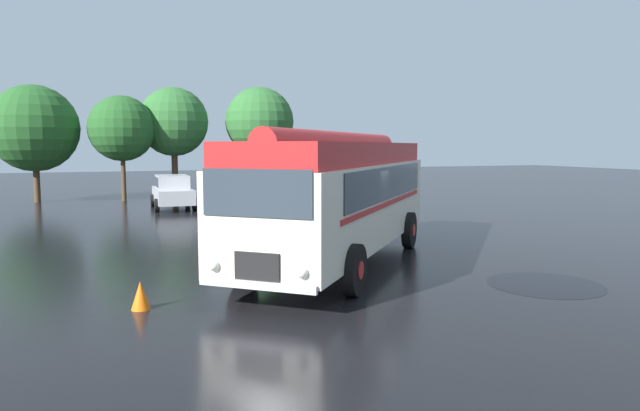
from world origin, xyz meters
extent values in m
plane|color=black|center=(0.00, 0.00, 0.00)|extent=(120.00, 120.00, 0.00)
cube|color=silver|center=(0.17, 0.22, 1.60)|extent=(8.43, 9.20, 2.10)
cube|color=red|center=(0.17, 0.22, 2.93)|extent=(8.14, 8.92, 0.56)
cylinder|color=red|center=(0.17, 0.22, 3.19)|extent=(6.66, 7.58, 0.60)
cube|color=#2D3842|center=(1.32, -0.38, 2.17)|extent=(5.25, 6.08, 0.84)
cube|color=#2D3842|center=(-0.59, 1.27, 2.17)|extent=(5.25, 6.08, 0.84)
cube|color=red|center=(1.26, -0.46, 1.63)|extent=(5.38, 6.23, 0.12)
cube|color=red|center=(-0.66, 1.19, 1.63)|extent=(5.38, 6.23, 0.12)
cube|color=#2D3842|center=(-3.11, -3.58, 2.27)|extent=(1.69, 1.46, 0.88)
cube|color=black|center=(-3.11, -3.58, 0.90)|extent=(0.72, 0.63, 0.56)
cube|color=silver|center=(-3.12, -3.60, 0.57)|extent=(1.86, 1.63, 0.16)
sphere|color=white|center=(-2.43, -4.18, 0.87)|extent=(0.22, 0.22, 0.22)
sphere|color=white|center=(-3.80, -3.00, 0.87)|extent=(0.22, 0.22, 0.22)
cylinder|color=black|center=(-0.87, -2.98, 0.55)|extent=(0.93, 1.02, 1.10)
cylinder|color=red|center=(-0.87, -2.98, 0.55)|extent=(0.49, 0.50, 0.39)
cylinder|color=black|center=(-2.84, -1.28, 0.55)|extent=(0.93, 1.02, 1.10)
cylinder|color=red|center=(-2.84, -1.28, 0.55)|extent=(0.49, 0.50, 0.39)
cylinder|color=black|center=(3.05, 1.56, 0.55)|extent=(0.93, 1.02, 1.10)
cylinder|color=red|center=(3.05, 1.56, 0.55)|extent=(0.49, 0.50, 0.39)
cylinder|color=black|center=(1.08, 3.26, 0.55)|extent=(0.93, 1.02, 1.10)
cylinder|color=red|center=(1.08, 3.26, 0.55)|extent=(0.49, 0.50, 0.39)
cube|color=#B7BABF|center=(-2.44, 15.39, 0.67)|extent=(1.74, 4.22, 0.70)
cube|color=#B7BABF|center=(-2.44, 15.54, 1.34)|extent=(1.52, 2.20, 0.64)
cube|color=#2D3842|center=(-1.68, 15.54, 1.34)|extent=(0.04, 1.93, 0.50)
cube|color=#2D3842|center=(-3.20, 15.55, 1.34)|extent=(0.04, 1.93, 0.50)
cylinder|color=black|center=(-1.57, 14.08, 0.32)|extent=(0.21, 0.64, 0.64)
cylinder|color=black|center=(-3.33, 14.10, 0.32)|extent=(0.21, 0.64, 0.64)
cylinder|color=black|center=(-1.55, 16.69, 0.32)|extent=(0.21, 0.64, 0.64)
cylinder|color=black|center=(-3.31, 16.70, 0.32)|extent=(0.21, 0.64, 0.64)
cube|color=#B7BABF|center=(0.03, 14.83, 0.67)|extent=(2.28, 4.40, 0.70)
cube|color=#B7BABF|center=(0.05, 14.98, 1.34)|extent=(1.79, 2.38, 0.64)
cube|color=#2D3842|center=(0.80, 14.87, 1.34)|extent=(0.30, 1.92, 0.50)
cube|color=#2D3842|center=(-0.70, 15.09, 1.34)|extent=(0.30, 1.92, 0.50)
cylinder|color=black|center=(0.71, 13.42, 0.32)|extent=(0.29, 0.66, 0.64)
cylinder|color=black|center=(-1.03, 13.67, 0.32)|extent=(0.29, 0.66, 0.64)
cylinder|color=black|center=(1.08, 16.00, 0.32)|extent=(0.29, 0.66, 0.64)
cylinder|color=black|center=(-0.66, 16.25, 0.32)|extent=(0.29, 0.66, 0.64)
cube|color=navy|center=(3.24, 15.21, 0.67)|extent=(2.09, 4.34, 0.70)
cube|color=navy|center=(3.26, 15.36, 1.34)|extent=(1.70, 2.32, 0.64)
cube|color=#2D3842|center=(4.01, 15.29, 1.34)|extent=(0.21, 1.93, 0.50)
cube|color=#2D3842|center=(2.50, 15.43, 1.34)|extent=(0.21, 1.93, 0.50)
cylinder|color=black|center=(4.00, 13.83, 0.32)|extent=(0.26, 0.66, 0.64)
cylinder|color=black|center=(2.24, 14.00, 0.32)|extent=(0.26, 0.66, 0.64)
cylinder|color=black|center=(4.24, 16.43, 0.32)|extent=(0.26, 0.66, 0.64)
cylinder|color=black|center=(2.49, 16.59, 0.32)|extent=(0.26, 0.66, 0.64)
cylinder|color=#4C3823|center=(-9.09, 21.35, 1.15)|extent=(0.34, 0.34, 2.30)
sphere|color=#235623|center=(-9.09, 21.35, 4.08)|extent=(4.74, 4.74, 4.74)
sphere|color=#235623|center=(-8.96, 21.58, 3.97)|extent=(2.77, 2.77, 2.77)
cylinder|color=#4C3823|center=(-4.57, 20.38, 1.36)|extent=(0.25, 0.25, 2.71)
sphere|color=#235623|center=(-4.57, 20.38, 4.09)|extent=(3.67, 3.67, 3.67)
sphere|color=#235623|center=(-4.66, 20.10, 4.05)|extent=(2.31, 2.31, 2.31)
cylinder|color=#4C3823|center=(-1.61, 21.32, 1.51)|extent=(0.37, 0.37, 3.01)
sphere|color=#2D662D|center=(-1.61, 21.32, 4.54)|extent=(4.07, 4.07, 4.07)
sphere|color=#2D662D|center=(-1.47, 21.38, 4.67)|extent=(2.29, 2.29, 2.29)
cylinder|color=#4C3823|center=(3.51, 20.83, 1.52)|extent=(0.31, 0.31, 3.04)
sphere|color=#2D662D|center=(3.51, 20.83, 4.62)|extent=(4.20, 4.20, 4.20)
sphere|color=#2D662D|center=(3.32, 20.69, 4.74)|extent=(2.94, 2.94, 2.94)
cone|color=orange|center=(-5.11, -2.43, 0.28)|extent=(0.36, 0.36, 0.55)
cylinder|color=black|center=(3.56, -3.67, 0.00)|extent=(2.56, 2.56, 0.01)
camera|label=1|loc=(-5.72, -13.63, 3.13)|focal=32.00mm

